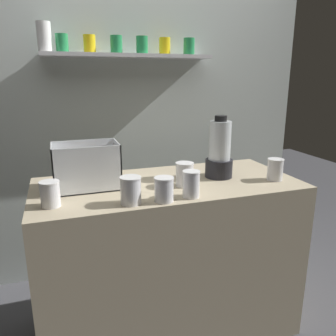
% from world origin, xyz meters
% --- Properties ---
extents(ground_plane, '(8.00, 8.00, 0.00)m').
position_xyz_m(ground_plane, '(0.00, 0.00, 0.00)').
color(ground_plane, '#4C4C51').
extents(counter, '(1.40, 0.64, 0.90)m').
position_xyz_m(counter, '(0.00, 0.00, 0.45)').
color(counter, tan).
rests_on(counter, ground_plane).
extents(back_wall_unit, '(2.60, 0.24, 2.50)m').
position_xyz_m(back_wall_unit, '(-0.00, 0.77, 1.26)').
color(back_wall_unit, silver).
rests_on(back_wall_unit, ground_plane).
extents(carrot_display_bin, '(0.32, 0.21, 0.23)m').
position_xyz_m(carrot_display_bin, '(-0.41, 0.05, 0.97)').
color(carrot_display_bin, white).
rests_on(carrot_display_bin, counter).
extents(blender_pitcher, '(0.15, 0.15, 0.34)m').
position_xyz_m(blender_pitcher, '(0.30, 0.01, 1.04)').
color(blender_pitcher, black).
rests_on(blender_pitcher, counter).
extents(juice_cup_pomegranate_far_left, '(0.09, 0.09, 0.11)m').
position_xyz_m(juice_cup_pomegranate_far_left, '(-0.59, -0.16, 0.95)').
color(juice_cup_pomegranate_far_left, white).
rests_on(juice_cup_pomegranate_far_left, counter).
extents(juice_cup_carrot_left, '(0.10, 0.10, 0.12)m').
position_xyz_m(juice_cup_carrot_left, '(-0.25, -0.24, 0.96)').
color(juice_cup_carrot_left, white).
rests_on(juice_cup_carrot_left, counter).
extents(juice_cup_beet_middle, '(0.09, 0.09, 0.11)m').
position_xyz_m(juice_cup_beet_middle, '(-0.11, -0.26, 0.95)').
color(juice_cup_beet_middle, white).
rests_on(juice_cup_beet_middle, counter).
extents(juice_cup_mango_right, '(0.08, 0.08, 0.13)m').
position_xyz_m(juice_cup_mango_right, '(0.03, -0.24, 0.96)').
color(juice_cup_mango_right, white).
rests_on(juice_cup_mango_right, counter).
extents(juice_cup_carrot_far_right, '(0.09, 0.09, 0.12)m').
position_xyz_m(juice_cup_carrot_far_right, '(0.06, -0.08, 0.95)').
color(juice_cup_carrot_far_right, white).
rests_on(juice_cup_carrot_far_right, counter).
extents(juice_cup_orange_rightmost, '(0.09, 0.09, 0.12)m').
position_xyz_m(juice_cup_orange_rightmost, '(0.57, -0.14, 0.95)').
color(juice_cup_orange_rightmost, white).
rests_on(juice_cup_orange_rightmost, counter).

